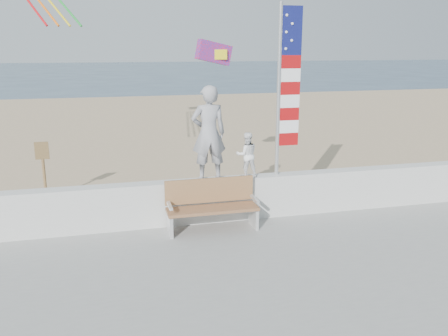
{
  "coord_description": "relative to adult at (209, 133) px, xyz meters",
  "views": [
    {
      "loc": [
        -2.06,
        -7.16,
        3.73
      ],
      "look_at": [
        0.2,
        1.8,
        1.35
      ],
      "focal_mm": 38.0,
      "sensor_mm": 36.0,
      "label": 1
    }
  ],
  "objects": [
    {
      "name": "seawall",
      "position": [
        0.07,
        0.0,
        -1.41
      ],
      "size": [
        30.0,
        0.35,
        0.9
      ],
      "primitive_type": "cube",
      "color": "silver",
      "rests_on": "boardwalk"
    },
    {
      "name": "flag",
      "position": [
        1.59,
        -0.0,
        0.96
      ],
      "size": [
        0.5,
        0.08,
        3.5
      ],
      "color": "silver",
      "rests_on": "seawall"
    },
    {
      "name": "parafoil_kite",
      "position": [
        0.86,
        3.14,
        1.52
      ],
      "size": [
        1.02,
        0.47,
        0.68
      ],
      "color": "red",
      "rests_on": "ground"
    },
    {
      "name": "sand",
      "position": [
        0.07,
        7.0,
        -2.0
      ],
      "size": [
        90.0,
        40.0,
        0.08
      ],
      "primitive_type": "cube",
      "color": "tan",
      "rests_on": "ground"
    },
    {
      "name": "ground",
      "position": [
        0.07,
        -2.0,
        -2.04
      ],
      "size": [
        220.0,
        220.0,
        0.0
      ],
      "primitive_type": "plane",
      "color": "#2C4359",
      "rests_on": "ground"
    },
    {
      "name": "adult",
      "position": [
        0.0,
        0.0,
        0.0
      ],
      "size": [
        0.71,
        0.47,
        1.92
      ],
      "primitive_type": "imported",
      "rotation": [
        0.0,
        0.0,
        3.13
      ],
      "color": "#929297",
      "rests_on": "seawall"
    },
    {
      "name": "bench",
      "position": [
        -0.05,
        -0.45,
        -1.35
      ],
      "size": [
        1.8,
        0.57,
        1.0
      ],
      "color": "#936240",
      "rests_on": "boardwalk"
    },
    {
      "name": "sign",
      "position": [
        -3.5,
        2.55,
        -1.09
      ],
      "size": [
        0.32,
        0.07,
        1.46
      ],
      "color": "olive",
      "rests_on": "sand"
    },
    {
      "name": "child",
      "position": [
        0.8,
        0.0,
        -0.49
      ],
      "size": [
        0.47,
        0.37,
        0.94
      ],
      "primitive_type": "imported",
      "rotation": [
        0.0,
        0.0,
        3.11
      ],
      "color": "white",
      "rests_on": "seawall"
    }
  ]
}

